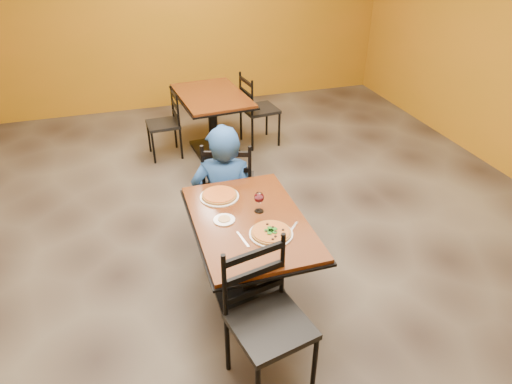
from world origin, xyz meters
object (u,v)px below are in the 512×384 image
object	(u,v)px
plate_far	(219,197)
wine_glass	(259,201)
pizza_main	(271,232)
table_main	(250,240)
table_second	(212,109)
plate_main	(271,234)
side_plate	(224,220)
chair_second_right	(260,110)
pizza_far	(219,195)
chair_main_near	(271,327)
chair_second_left	(163,125)
chair_main_far	(229,185)
diner	(224,186)

from	to	relation	value
plate_far	wine_glass	bearing A→B (deg)	-49.93
pizza_main	table_main	bearing A→B (deg)	112.80
table_second	plate_main	distance (m)	2.97
side_plate	wine_glass	world-z (taller)	wine_glass
chair_second_right	wine_glass	distance (m)	2.81
table_main	pizza_far	world-z (taller)	pizza_far
chair_second_right	side_plate	distance (m)	2.94
table_second	pizza_far	bearing A→B (deg)	-101.06
chair_second_right	side_plate	xyz separation A→B (m)	(-1.14, -2.69, 0.28)
chair_main_near	plate_far	xyz separation A→B (m)	(-0.03, 1.16, 0.25)
side_plate	wine_glass	xyz separation A→B (m)	(0.28, 0.04, 0.08)
table_second	chair_second_left	world-z (taller)	chair_second_left
chair_main_near	wine_glass	size ratio (longest dim) A/B	5.58
chair_main_far	side_plate	distance (m)	0.97
pizza_far	chair_main_far	bearing A→B (deg)	69.12
plate_far	pizza_far	bearing A→B (deg)	180.00
chair_second_right	wine_glass	world-z (taller)	chair_second_right
plate_main	plate_far	size ratio (longest dim) A/B	1.00
table_main	diner	size ratio (longest dim) A/B	1.04
plate_far	side_plate	size ratio (longest dim) A/B	1.94
table_main	chair_second_left	distance (m)	2.76
table_second	chair_main_far	world-z (taller)	chair_main_far
pizza_main	wine_glass	world-z (taller)	wine_glass
table_second	pizza_main	size ratio (longest dim) A/B	4.45
chair_main_near	pizza_far	xyz separation A→B (m)	(-0.03, 1.16, 0.27)
chair_second_left	plate_main	size ratio (longest dim) A/B	2.73
chair_second_left	pizza_main	world-z (taller)	chair_second_left
chair_second_left	plate_main	bearing A→B (deg)	4.62
diner	pizza_main	bearing A→B (deg)	111.35
chair_second_left	plate_main	distance (m)	3.00
wine_glass	side_plate	bearing A→B (deg)	-172.23
side_plate	chair_second_left	bearing A→B (deg)	92.77
diner	pizza_far	xyz separation A→B (m)	(-0.14, -0.42, 0.18)
wine_glass	diner	bearing A→B (deg)	98.35
diner	wine_glass	size ratio (longest dim) A/B	6.55
diner	plate_far	size ratio (longest dim) A/B	3.80
plate_far	side_plate	xyz separation A→B (m)	(-0.04, -0.32, 0.00)
chair_main_near	diner	distance (m)	1.59
chair_second_left	diner	bearing A→B (deg)	5.84
chair_second_right	pizza_far	size ratio (longest dim) A/B	3.38
chair_second_left	plate_main	world-z (taller)	chair_second_left
table_main	chair_main_far	xyz separation A→B (m)	(0.08, 0.95, -0.06)
table_main	plate_main	size ratio (longest dim) A/B	3.97
wine_glass	table_main	bearing A→B (deg)	-140.74
chair_main_near	plate_far	world-z (taller)	chair_main_near
table_second	chair_second_right	world-z (taller)	chair_second_right
pizza_main	chair_main_far	bearing A→B (deg)	90.46
chair_main_near	plate_far	bearing A→B (deg)	79.77
chair_main_near	plate_far	size ratio (longest dim) A/B	3.24
table_second	pizza_main	bearing A→B (deg)	-94.50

